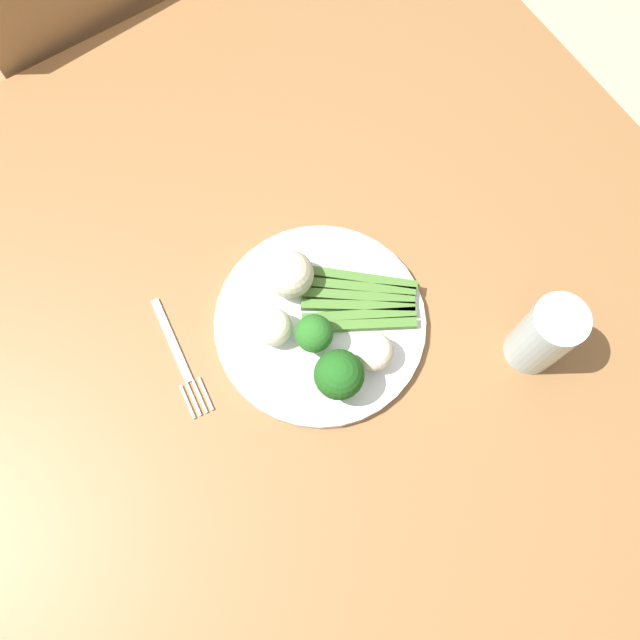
# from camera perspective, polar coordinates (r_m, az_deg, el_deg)

# --- Properties ---
(ground_plane) EXTENTS (6.00, 6.00, 0.02)m
(ground_plane) POSITION_cam_1_polar(r_m,az_deg,el_deg) (1.59, -2.70, -9.60)
(ground_plane) COLOR #B7A88E
(dining_table) EXTENTS (1.23, 1.08, 0.75)m
(dining_table) POSITION_cam_1_polar(r_m,az_deg,el_deg) (0.94, -4.51, -3.34)
(dining_table) COLOR olive
(dining_table) RESTS_ON ground_plane
(chair) EXTENTS (0.42, 0.42, 0.87)m
(chair) POSITION_cam_1_polar(r_m,az_deg,el_deg) (1.41, -16.53, 19.58)
(chair) COLOR #9E754C
(chair) RESTS_ON ground_plane
(plate) EXTENTS (0.27, 0.27, 0.01)m
(plate) POSITION_cam_1_polar(r_m,az_deg,el_deg) (0.84, 0.00, -0.27)
(plate) COLOR white
(plate) RESTS_ON dining_table
(asparagus_bundle) EXTENTS (0.16, 0.14, 0.01)m
(asparagus_bundle) POSITION_cam_1_polar(r_m,az_deg,el_deg) (0.84, 3.37, 1.57)
(asparagus_bundle) COLOR #47752D
(asparagus_bundle) RESTS_ON plate
(broccoli_back_right) EXTENTS (0.06, 0.06, 0.07)m
(broccoli_back_right) POSITION_cam_1_polar(r_m,az_deg,el_deg) (0.77, 1.64, -4.73)
(broccoli_back_right) COLOR #4C7F2B
(broccoli_back_right) RESTS_ON plate
(broccoli_right) EXTENTS (0.05, 0.05, 0.06)m
(broccoli_right) POSITION_cam_1_polar(r_m,az_deg,el_deg) (0.80, -0.52, -1.18)
(broccoli_right) COLOR #568E33
(broccoli_right) RESTS_ON plate
(cauliflower_outer_edge) EXTENTS (0.06, 0.06, 0.06)m
(cauliflower_outer_edge) POSITION_cam_1_polar(r_m,az_deg,el_deg) (0.82, -2.62, 3.94)
(cauliflower_outer_edge) COLOR beige
(cauliflower_outer_edge) RESTS_ON plate
(cauliflower_left) EXTENTS (0.05, 0.05, 0.05)m
(cauliflower_left) POSITION_cam_1_polar(r_m,az_deg,el_deg) (0.81, -4.02, -0.60)
(cauliflower_left) COLOR silver
(cauliflower_left) RESTS_ON plate
(cauliflower_front_left) EXTENTS (0.05, 0.05, 0.05)m
(cauliflower_front_left) POSITION_cam_1_polar(r_m,az_deg,el_deg) (0.80, 4.68, -2.73)
(cauliflower_front_left) COLOR white
(cauliflower_front_left) RESTS_ON plate
(fork) EXTENTS (0.04, 0.17, 0.00)m
(fork) POSITION_cam_1_polar(r_m,az_deg,el_deg) (0.85, -11.96, -3.17)
(fork) COLOR silver
(fork) RESTS_ON dining_table
(water_glass) EXTENTS (0.06, 0.06, 0.12)m
(water_glass) POSITION_cam_1_polar(r_m,az_deg,el_deg) (0.82, 18.68, -1.27)
(water_glass) COLOR silver
(water_glass) RESTS_ON dining_table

